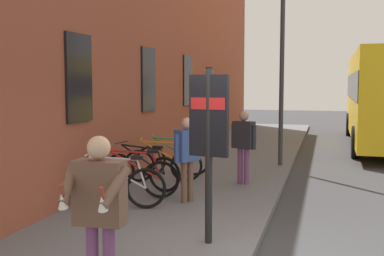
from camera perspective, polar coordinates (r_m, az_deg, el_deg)
The scene contains 13 objects.
ground at distance 12.03m, azimuth 16.24°, elevation -5.91°, with size 60.00×60.00×0.00m, color #38383A.
sidewalk_pavement at distance 14.23m, azimuth 5.03°, elevation -3.74°, with size 24.00×3.50×0.12m, color slate.
station_facade at distance 15.61m, azimuth -1.71°, elevation 11.69°, with size 22.00×0.65×8.07m.
bicycle_nearest_sign at distance 8.50m, azimuth -9.00°, elevation -6.89°, with size 0.55×1.74×0.97m.
bicycle_by_door at distance 9.22m, azimuth -6.99°, elevation -5.91°, with size 0.55×1.74×0.97m.
bicycle_far_end at distance 9.88m, azimuth -5.99°, elevation -5.14°, with size 0.48×1.76×0.97m.
bicycle_leaning_wall at distance 10.62m, azimuth -3.47°, elevation -4.38°, with size 0.62×1.72×0.97m.
bicycle_end_of_row at distance 11.31m, azimuth -2.25°, elevation -3.78°, with size 0.70×1.70×0.97m.
transit_info_sign at distance 6.41m, azimuth 2.03°, elevation 0.12°, with size 0.17×0.56×2.40m.
pedestrian_crossing_street at distance 8.73m, azimuth -0.58°, elevation -2.73°, with size 0.53×0.42×1.57m.
pedestrian_near_bus at distance 10.38m, azimuth 6.19°, elevation -1.39°, with size 0.38×0.57×1.59m.
tourist_with_hotdogs at distance 4.69m, azimuth -11.07°, elevation -8.80°, with size 0.59×0.65×1.69m.
street_lamp at distance 12.90m, azimuth 10.74°, elevation 9.82°, with size 0.28×0.28×5.45m.
Camera 1 is at (-5.80, -0.87, 2.30)m, focal length 44.62 mm.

